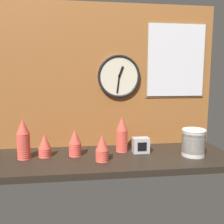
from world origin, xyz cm
name	(u,v)px	position (x,y,z in cm)	size (l,w,h in cm)	color
ground_plane	(113,159)	(0.00, 0.00, -2.00)	(160.00, 56.00, 4.00)	black
wall_tiled_back	(108,77)	(0.00, 26.50, 52.50)	(160.00, 3.00, 105.00)	#A3602D
cup_stack_center_right	(122,134)	(7.55, 9.20, 12.19)	(8.38, 8.38, 24.38)	#DB4C3D
cup_stack_far_left	(23,139)	(-57.40, 1.69, 12.86)	(8.38, 8.38, 25.72)	#DB4C3D
cup_stack_left	(45,145)	(-44.67, 3.90, 7.51)	(8.38, 8.38, 15.01)	#DB4C3D
cup_stack_center	(102,148)	(-7.89, -8.88, 8.18)	(8.38, 8.38, 16.35)	#DB4C3D
cup_stack_center_left	(75,143)	(-24.92, 3.49, 8.85)	(8.38, 8.38, 17.69)	#DB4C3D
bowl_stack_far_right	(194,142)	(53.36, -6.23, 9.50)	(15.65, 15.65, 18.15)	beige
wall_clock	(119,76)	(7.57, 23.46, 52.59)	(31.79, 2.70, 31.79)	beige
menu_board	(176,61)	(51.45, 24.35, 64.57)	(46.40, 1.32, 55.92)	olive
napkin_dispenser	(141,145)	(20.17, 4.64, 5.22)	(11.21, 7.94, 10.44)	#B7B7BC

